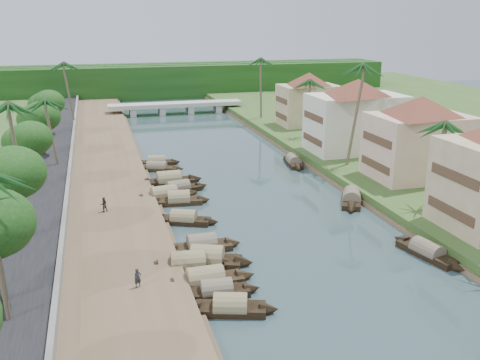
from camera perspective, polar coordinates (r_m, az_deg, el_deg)
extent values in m
plane|color=#31464A|center=(47.46, 6.81, -7.54)|extent=(220.00, 220.00, 0.00)
cube|color=brown|center=(62.85, -13.96, -1.34)|extent=(10.00, 180.00, 0.80)
cube|color=#2F5421|center=(72.26, 14.90, 1.14)|extent=(16.00, 180.00, 1.20)
cube|color=black|center=(63.22, -21.69, -1.67)|extent=(8.00, 180.00, 1.40)
cube|color=slate|center=(62.65, -17.86, -0.81)|extent=(0.40, 180.00, 1.10)
cube|color=#143B10|center=(136.77, -8.41, 10.24)|extent=(120.00, 4.00, 8.00)
cube|color=#143B10|center=(141.71, -8.68, 10.45)|extent=(120.00, 4.00, 8.00)
cube|color=#143B10|center=(146.64, -8.92, 10.66)|extent=(120.00, 4.00, 8.00)
cube|color=#B0AEA4|center=(114.45, -6.88, 8.00)|extent=(28.00, 4.00, 0.80)
cube|color=#B0AEA4|center=(113.66, -11.38, 7.16)|extent=(1.20, 3.50, 1.80)
cube|color=#B0AEA4|center=(114.23, -8.36, 7.36)|extent=(1.20, 3.50, 1.80)
cube|color=#B0AEA4|center=(115.11, -5.37, 7.54)|extent=(1.20, 3.50, 1.80)
cube|color=#B0AEA4|center=(116.29, -2.44, 7.70)|extent=(1.20, 3.50, 1.80)
cube|color=#4F3625|center=(50.84, 21.49, -3.07)|extent=(0.10, 6.40, 0.90)
cube|color=#4F3625|center=(49.90, 21.88, 0.38)|extent=(0.10, 6.40, 0.90)
cube|color=beige|center=(66.83, 18.47, 3.43)|extent=(11.00, 8.00, 7.50)
pyramid|color=brown|center=(65.94, 18.86, 7.52)|extent=(14.11, 14.11, 2.20)
cube|color=#4F3625|center=(64.40, 14.20, 1.57)|extent=(0.10, 6.40, 0.90)
cube|color=#4F3625|center=(63.70, 14.39, 4.18)|extent=(0.10, 6.40, 0.90)
cube|color=silver|center=(78.04, 12.23, 5.95)|extent=(13.00, 8.00, 8.00)
pyramid|color=brown|center=(77.26, 12.47, 9.66)|extent=(15.59, 15.59, 2.20)
cube|color=#4F3625|center=(75.67, 7.72, 4.30)|extent=(0.10, 6.40, 0.90)
cube|color=#4F3625|center=(75.04, 7.81, 6.68)|extent=(0.10, 6.40, 0.90)
cube|color=beige|center=(96.39, 7.28, 7.94)|extent=(10.00, 7.00, 7.00)
pyramid|color=brown|center=(95.79, 7.38, 10.66)|extent=(12.62, 12.62, 2.20)
cube|color=#4F3625|center=(94.87, 4.40, 6.81)|extent=(0.10, 5.60, 0.90)
cube|color=#4F3625|center=(94.42, 4.44, 8.48)|extent=(0.10, 5.60, 0.90)
cube|color=black|center=(38.01, -1.03, -13.72)|extent=(5.18, 3.11, 0.70)
cone|color=black|center=(37.94, 3.18, -13.66)|extent=(1.83, 1.92, 1.72)
cone|color=black|center=(38.18, -5.22, -13.49)|extent=(1.83, 1.92, 1.72)
cylinder|color=#7E7350|center=(37.81, -1.03, -13.22)|extent=(4.10, 2.83, 1.81)
cube|color=black|center=(41.58, -3.72, -10.87)|extent=(5.90, 1.98, 0.70)
cone|color=black|center=(42.30, 0.63, -10.20)|extent=(1.72, 1.69, 1.83)
cone|color=black|center=(41.03, -8.23, -11.30)|extent=(1.72, 1.69, 1.83)
cylinder|color=#7E7350|center=(41.40, -3.73, -10.41)|extent=(4.52, 2.02, 1.90)
cube|color=black|center=(40.02, -2.52, -12.03)|extent=(4.91, 1.81, 0.70)
cone|color=black|center=(40.45, 1.30, -11.55)|extent=(1.46, 1.46, 1.54)
cone|color=black|center=(39.69, -6.43, -12.27)|extent=(1.46, 1.46, 1.54)
cylinder|color=#726656|center=(39.84, -2.52, -11.56)|extent=(3.77, 1.81, 1.60)
cube|color=black|center=(44.05, -5.55, -9.24)|extent=(5.91, 2.46, 0.70)
cone|color=black|center=(44.34, -1.39, -8.86)|extent=(1.82, 1.90, 1.94)
cone|color=black|center=(43.92, -9.78, -9.39)|extent=(1.82, 1.90, 1.94)
cylinder|color=#7E7350|center=(43.88, -5.57, -8.80)|extent=(4.56, 2.41, 2.03)
cube|color=black|center=(44.76, -3.50, -8.74)|extent=(5.99, 4.04, 0.70)
cone|color=black|center=(44.36, 0.50, -8.84)|extent=(2.24, 2.41, 2.11)
cone|color=black|center=(45.30, -7.43, -8.42)|extent=(2.24, 2.41, 2.11)
cylinder|color=#7E7350|center=(44.59, -3.51, -8.30)|extent=(4.79, 3.64, 2.24)
cube|color=black|center=(47.32, -4.09, -7.27)|extent=(5.21, 1.92, 0.70)
cone|color=black|center=(47.90, -0.69, -6.81)|extent=(1.54, 1.69, 1.84)
cone|color=black|center=(46.84, -7.57, -7.54)|extent=(1.54, 1.69, 1.84)
cylinder|color=#726656|center=(47.17, -4.10, -6.85)|extent=(3.99, 1.98, 1.93)
cube|color=black|center=(53.45, -6.00, -4.41)|extent=(5.40, 3.63, 0.70)
cone|color=black|center=(52.78, -2.97, -4.52)|extent=(1.96, 1.95, 1.64)
cone|color=black|center=(54.20, -8.96, -4.13)|extent=(1.96, 1.95, 1.64)
cylinder|color=#7E7350|center=(53.31, -6.01, -4.03)|extent=(4.31, 3.18, 1.70)
cube|color=black|center=(58.97, -6.53, -2.35)|extent=(5.21, 2.45, 0.70)
cone|color=black|center=(59.09, -3.83, -2.15)|extent=(1.67, 1.85, 1.84)
cone|color=black|center=(58.93, -9.25, -2.40)|extent=(1.67, 1.85, 1.84)
cylinder|color=#7E7350|center=(58.84, -6.54, -2.00)|extent=(4.04, 2.39, 1.95)
cube|color=black|center=(62.89, -6.61, -1.11)|extent=(5.73, 2.82, 0.70)
cone|color=black|center=(63.99, -4.07, -0.65)|extent=(1.86, 1.79, 1.65)
cone|color=black|center=(61.87, -9.24, -1.45)|extent=(1.86, 1.79, 1.65)
cylinder|color=#726656|center=(62.77, -6.62, -0.78)|extent=(4.48, 2.59, 1.70)
cube|color=black|center=(60.62, -8.10, -1.87)|extent=(6.17, 2.85, 0.70)
cone|color=black|center=(61.54, -5.16, -1.40)|extent=(1.97, 2.00, 1.94)
cone|color=black|center=(59.83, -11.13, -2.20)|extent=(1.97, 2.00, 1.94)
cylinder|color=#7E7350|center=(60.50, -8.12, -1.53)|extent=(4.79, 2.71, 2.02)
cube|color=black|center=(66.14, -7.57, -0.24)|extent=(6.14, 2.27, 0.70)
cone|color=black|center=(66.72, -4.72, 0.08)|extent=(1.82, 1.93, 2.07)
cone|color=black|center=(65.68, -10.47, -0.43)|extent=(1.82, 1.93, 2.07)
cylinder|color=#7E7350|center=(66.03, -7.58, 0.08)|extent=(4.71, 2.31, 2.17)
cube|color=black|center=(72.07, -8.86, 1.15)|extent=(5.55, 3.20, 0.70)
cone|color=black|center=(71.44, -6.53, 1.17)|extent=(1.88, 1.77, 1.52)
cone|color=black|center=(72.77, -11.15, 1.24)|extent=(1.88, 1.77, 1.52)
cylinder|color=#726656|center=(71.97, -8.87, 1.44)|extent=(4.38, 2.84, 1.55)
cube|color=black|center=(74.88, -8.87, 1.75)|extent=(4.99, 2.16, 0.70)
cone|color=black|center=(74.87, -6.82, 1.89)|extent=(1.56, 1.58, 1.57)
cone|color=black|center=(74.95, -10.93, 1.72)|extent=(1.56, 1.58, 1.57)
cylinder|color=#7E7350|center=(74.79, -8.89, 2.03)|extent=(3.87, 2.08, 1.63)
cube|color=black|center=(48.77, 19.30, -7.49)|extent=(2.88, 5.98, 0.70)
cone|color=black|center=(50.72, 16.67, -6.17)|extent=(1.80, 1.92, 1.66)
cone|color=black|center=(46.89, 22.19, -8.71)|extent=(1.80, 1.92, 1.66)
cylinder|color=#726656|center=(48.62, 19.35, -7.08)|extent=(2.64, 4.67, 1.70)
cube|color=black|center=(60.41, 11.80, -2.13)|extent=(4.55, 6.35, 0.70)
cone|color=black|center=(63.63, 11.84, -1.08)|extent=(2.37, 2.37, 1.95)
cone|color=black|center=(57.17, 11.78, -3.15)|extent=(2.37, 2.37, 1.95)
cylinder|color=#726656|center=(60.29, 11.82, -1.79)|extent=(3.95, 5.10, 2.03)
cube|color=black|center=(74.58, 5.72, 1.81)|extent=(2.57, 6.08, 0.70)
cone|color=black|center=(77.66, 5.21, 2.49)|extent=(1.76, 1.88, 1.71)
cone|color=black|center=(71.48, 6.27, 1.18)|extent=(1.76, 1.88, 1.71)
cylinder|color=#726656|center=(74.49, 5.72, 2.09)|extent=(2.42, 4.72, 1.76)
cube|color=black|center=(40.62, -2.86, -11.73)|extent=(4.06, 1.67, 0.35)
cone|color=black|center=(41.47, -0.01, -11.07)|extent=(1.15, 1.06, 0.88)
cone|color=black|center=(39.88, -5.85, -12.39)|extent=(1.15, 1.06, 0.88)
cube|color=black|center=(62.01, -6.91, -1.48)|extent=(3.84, 1.35, 0.35)
cone|color=black|center=(62.01, -4.95, -1.42)|extent=(1.05, 0.90, 0.75)
cone|color=black|center=(62.09, -8.87, -1.54)|extent=(1.05, 0.90, 0.75)
cylinder|color=brown|center=(56.98, 20.33, 1.54)|extent=(0.96, 0.36, 8.54)
sphere|color=#194B1C|center=(56.10, 20.76, 5.57)|extent=(3.20, 3.20, 3.20)
cylinder|color=brown|center=(70.04, 11.90, 6.78)|extent=(2.04, 0.36, 12.83)
sphere|color=#194B1C|center=(69.26, 12.21, 11.82)|extent=(3.20, 3.20, 3.20)
cylinder|color=brown|center=(86.27, 7.19, 7.56)|extent=(0.79, 0.36, 8.99)
sphere|color=#194B1C|center=(85.68, 7.29, 10.40)|extent=(3.20, 3.20, 3.20)
cylinder|color=brown|center=(55.56, -22.45, 2.23)|extent=(1.00, 0.36, 10.58)
sphere|color=#194B1C|center=(54.60, -23.05, 7.38)|extent=(3.20, 3.20, 3.20)
cylinder|color=brown|center=(72.15, -19.34, 4.81)|extent=(1.22, 0.36, 8.37)
sphere|color=#194B1C|center=(71.48, -19.65, 7.96)|extent=(3.20, 3.20, 3.20)
cylinder|color=brown|center=(102.16, 2.27, 9.74)|extent=(0.60, 0.36, 11.16)
sphere|color=#194B1C|center=(101.63, 2.30, 12.74)|extent=(3.20, 3.20, 3.20)
cylinder|color=brown|center=(100.38, -17.63, 8.83)|extent=(1.45, 0.36, 10.68)
sphere|color=#194B1C|center=(99.86, -17.90, 11.74)|extent=(3.20, 3.20, 3.20)
cylinder|color=#453427|center=(49.25, -22.96, -3.73)|extent=(0.60, 0.60, 3.94)
ellipsoid|color=#143B10|center=(48.14, -23.47, 0.48)|extent=(5.39, 5.39, 4.43)
cylinder|color=#453427|center=(63.85, -21.36, 0.88)|extent=(0.60, 0.60, 3.65)
ellipsoid|color=#143B10|center=(63.04, -21.70, 3.92)|extent=(4.69, 4.69, 3.86)
cylinder|color=#453427|center=(78.63, -20.38, 3.80)|extent=(0.60, 0.60, 3.51)
ellipsoid|color=#143B10|center=(78.00, -20.63, 6.19)|extent=(5.01, 5.01, 4.12)
cylinder|color=#453427|center=(92.86, -19.73, 5.69)|extent=(0.60, 0.60, 3.32)
ellipsoid|color=#143B10|center=(92.35, -19.92, 7.62)|extent=(4.97, 4.97, 4.09)
cylinder|color=#453427|center=(83.50, 14.23, 4.96)|extent=(0.60, 0.60, 3.63)
ellipsoid|color=#143B10|center=(82.88, 14.40, 7.30)|extent=(4.19, 4.19, 3.44)
imported|color=#222329|center=(39.98, -10.86, -10.23)|extent=(0.60, 0.47, 1.45)
imported|color=#312E22|center=(55.51, -14.34, -2.55)|extent=(0.86, 0.74, 1.51)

